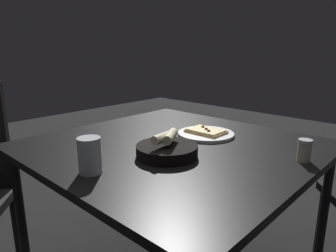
% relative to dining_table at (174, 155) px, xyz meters
% --- Properties ---
extents(dining_table, '(1.11, 1.14, 0.71)m').
position_rel_dining_table_xyz_m(dining_table, '(0.00, 0.00, 0.00)').
color(dining_table, black).
rests_on(dining_table, ground).
extents(pizza_plate, '(0.27, 0.27, 0.04)m').
position_rel_dining_table_xyz_m(pizza_plate, '(0.20, -0.02, 0.06)').
color(pizza_plate, white).
rests_on(pizza_plate, dining_table).
extents(bread_basket, '(0.24, 0.24, 0.10)m').
position_rel_dining_table_xyz_m(bread_basket, '(-0.13, -0.09, 0.08)').
color(bread_basket, black).
rests_on(bread_basket, dining_table).
extents(beer_glass, '(0.08, 0.08, 0.12)m').
position_rel_dining_table_xyz_m(beer_glass, '(-0.43, -0.01, 0.11)').
color(beer_glass, silver).
rests_on(beer_glass, dining_table).
extents(pepper_shaker, '(0.05, 0.05, 0.08)m').
position_rel_dining_table_xyz_m(pepper_shaker, '(0.17, -0.49, 0.09)').
color(pepper_shaker, '#BFB299').
rests_on(pepper_shaker, dining_table).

